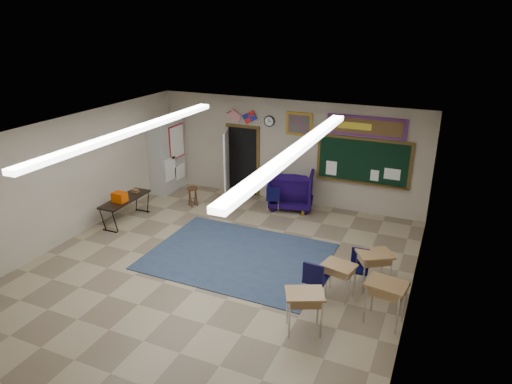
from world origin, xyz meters
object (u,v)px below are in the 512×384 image
at_px(wooden_stool, 193,197).
at_px(student_desk_front_left, 338,279).
at_px(student_desk_front_right, 373,268).
at_px(folding_table, 126,209).
at_px(wingback_armchair, 292,188).

bearing_deg(wooden_stool, student_desk_front_left, -29.43).
bearing_deg(student_desk_front_right, folding_table, 142.93).
bearing_deg(wingback_armchair, student_desk_front_right, 119.11).
xyz_separation_m(student_desk_front_right, wooden_stool, (-5.55, 2.21, -0.16)).
height_order(student_desk_front_left, student_desk_front_right, student_desk_front_right).
distance_m(student_desk_front_left, wooden_stool, 5.73).
bearing_deg(folding_table, wingback_armchair, 35.61).
bearing_deg(student_desk_front_left, wingback_armchair, 133.34).
bearing_deg(student_desk_front_right, student_desk_front_left, -165.07).
bearing_deg(wingback_armchair, student_desk_front_left, 108.79).
bearing_deg(wingback_armchair, wooden_stool, 10.93).
distance_m(wingback_armchair, student_desk_front_left, 4.60).
xyz_separation_m(student_desk_front_left, wooden_stool, (-4.99, 2.82, -0.12)).
relative_size(student_desk_front_left, folding_table, 0.46).
bearing_deg(folding_table, student_desk_front_left, -12.08).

